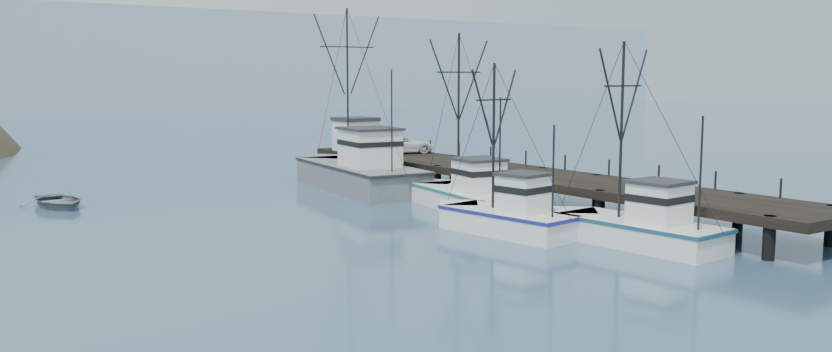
# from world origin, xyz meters

# --- Properties ---
(ground) EXTENTS (400.00, 400.00, 0.00)m
(ground) POSITION_xyz_m (0.00, 0.00, 0.00)
(ground) COLOR #314F6D
(ground) RESTS_ON ground
(pier) EXTENTS (6.00, 44.00, 2.00)m
(pier) POSITION_xyz_m (14.00, 16.00, 1.69)
(pier) COLOR black
(pier) RESTS_ON ground
(distant_ridge) EXTENTS (360.00, 40.00, 26.00)m
(distant_ridge) POSITION_xyz_m (10.00, 170.00, 0.00)
(distant_ridge) COLOR #9EB2C6
(distant_ridge) RESTS_ON ground
(trawler_near) EXTENTS (3.84, 9.90, 10.20)m
(trawler_near) POSITION_xyz_m (9.06, 1.64, 0.82)
(trawler_near) COLOR white
(trawler_near) RESTS_ON ground
(trawler_mid) EXTENTS (3.99, 9.01, 9.20)m
(trawler_mid) POSITION_xyz_m (5.82, 7.48, 0.82)
(trawler_mid) COLOR white
(trawler_mid) RESTS_ON ground
(trawler_far) EXTENTS (4.79, 10.93, 11.16)m
(trawler_far) POSITION_xyz_m (9.04, 14.77, 0.82)
(trawler_far) COLOR white
(trawler_far) RESTS_ON ground
(work_vessel) EXTENTS (6.41, 16.32, 13.49)m
(work_vessel) POSITION_xyz_m (8.22, 26.56, 1.23)
(work_vessel) COLOR slate
(work_vessel) RESTS_ON ground
(pier_shed) EXTENTS (3.00, 3.20, 2.80)m
(pier_shed) POSITION_xyz_m (12.50, 34.00, 3.42)
(pier_shed) COLOR silver
(pier_shed) RESTS_ON pier
(pickup_truck) EXTENTS (5.56, 3.62, 1.42)m
(pickup_truck) POSITION_xyz_m (14.52, 29.99, 2.71)
(pickup_truck) COLOR white
(pickup_truck) RESTS_ON pier
(motorboat) EXTENTS (4.22, 5.59, 1.09)m
(motorboat) POSITION_xyz_m (-11.57, 29.97, 0.00)
(motorboat) COLOR slate
(motorboat) RESTS_ON ground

